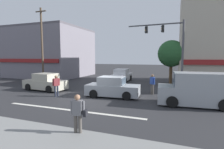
% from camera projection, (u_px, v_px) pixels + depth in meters
% --- Properties ---
extents(ground_plane, '(120.00, 120.00, 0.00)m').
position_uv_depth(ground_plane, '(96.00, 97.00, 13.49)').
color(ground_plane, '#2B2B2D').
extents(lane_marking_stripe, '(9.00, 0.24, 0.01)m').
position_uv_depth(lane_marking_stripe, '(70.00, 110.00, 10.22)').
color(lane_marking_stripe, silver).
rests_on(lane_marking_stripe, ground).
extents(building_left_block, '(10.88, 10.21, 7.64)m').
position_uv_depth(building_left_block, '(52.00, 53.00, 28.51)').
color(building_left_block, slate).
rests_on(building_left_block, ground).
extents(street_tree, '(2.82, 2.82, 4.87)m').
position_uv_depth(street_tree, '(171.00, 54.00, 18.43)').
color(street_tree, '#4C3823').
rests_on(street_tree, ground).
extents(utility_pole_near_left, '(1.40, 0.22, 8.62)m').
position_uv_depth(utility_pole_near_left, '(42.00, 45.00, 20.02)').
color(utility_pole_near_left, brown).
rests_on(utility_pole_near_left, ground).
extents(traffic_light_mast, '(4.89, 0.42, 6.20)m').
position_uv_depth(traffic_light_mast, '(171.00, 44.00, 15.07)').
color(traffic_light_mast, '#47474C').
rests_on(traffic_light_mast, ground).
extents(sedan_approaching_near, '(4.20, 2.09, 1.58)m').
position_uv_depth(sedan_approaching_near, '(113.00, 88.00, 13.63)').
color(sedan_approaching_near, '#999EA3').
rests_on(sedan_approaching_near, ground).
extents(sedan_waiting_far, '(4.22, 2.12, 1.58)m').
position_uv_depth(sedan_waiting_far, '(45.00, 83.00, 16.38)').
color(sedan_waiting_far, '#B7B29E').
rests_on(sedan_waiting_far, ground).
extents(sedan_crossing_center, '(1.89, 4.10, 1.58)m').
position_uv_depth(sedan_crossing_center, '(122.00, 76.00, 22.35)').
color(sedan_crossing_center, silver).
rests_on(sedan_crossing_center, ground).
extents(van_parked_curbside, '(4.72, 2.29, 2.11)m').
position_uv_depth(van_parked_curbside, '(197.00, 90.00, 11.06)').
color(van_parked_curbside, '#999EA3').
rests_on(van_parked_curbside, ground).
extents(pedestrian_foreground_with_bag, '(0.69, 0.32, 1.67)m').
position_uv_depth(pedestrian_foreground_with_bag, '(78.00, 113.00, 6.73)').
color(pedestrian_foreground_with_bag, '#4C4742').
rests_on(pedestrian_foreground_with_bag, ground).
extents(pedestrian_mid_crossing, '(0.45, 0.41, 1.67)m').
position_uv_depth(pedestrian_mid_crossing, '(152.00, 83.00, 14.45)').
color(pedestrian_mid_crossing, '#4C4742').
rests_on(pedestrian_mid_crossing, ground).
extents(pedestrian_far_side, '(0.40, 0.46, 1.67)m').
position_uv_depth(pedestrian_far_side, '(56.00, 85.00, 13.62)').
color(pedestrian_far_side, '#232838').
rests_on(pedestrian_far_side, ground).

